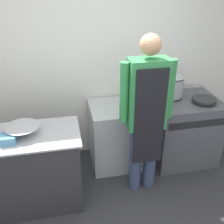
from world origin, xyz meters
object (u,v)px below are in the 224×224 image
(mixing_bowl, at_px, (23,130))
(saute_pan, at_px, (204,100))
(stove, at_px, (183,129))
(fridge_unit, at_px, (115,135))
(stock_pot, at_px, (171,85))
(person_cook, at_px, (146,111))
(plastic_tub, at_px, (8,139))

(mixing_bowl, bearing_deg, saute_pan, 7.79)
(stove, height_order, fridge_unit, stove)
(fridge_unit, relative_size, stock_pot, 2.58)
(fridge_unit, height_order, person_cook, person_cook)
(stock_pot, bearing_deg, mixing_bowl, -163.06)
(stove, xyz_separation_m, stock_pot, (-0.19, 0.13, 0.61))
(fridge_unit, height_order, mixing_bowl, mixing_bowl)
(stove, height_order, person_cook, person_cook)
(mixing_bowl, bearing_deg, fridge_unit, 25.00)
(plastic_tub, bearing_deg, mixing_bowl, 44.89)
(stove, relative_size, plastic_tub, 6.30)
(stove, height_order, saute_pan, saute_pan)
(stove, bearing_deg, fridge_unit, 175.55)
(fridge_unit, relative_size, person_cook, 0.46)
(fridge_unit, xyz_separation_m, saute_pan, (1.10, -0.20, 0.51))
(mixing_bowl, height_order, stock_pot, stock_pot)
(fridge_unit, xyz_separation_m, mixing_bowl, (-1.06, -0.49, 0.51))
(saute_pan, bearing_deg, stock_pot, 144.33)
(mixing_bowl, relative_size, plastic_tub, 2.39)
(person_cook, bearing_deg, stove, 33.34)
(person_cook, bearing_deg, saute_pan, 21.25)
(saute_pan, bearing_deg, plastic_tub, -169.63)
(mixing_bowl, bearing_deg, stock_pot, 16.94)
(saute_pan, bearing_deg, mixing_bowl, -172.21)
(stove, height_order, plastic_tub, plastic_tub)
(stove, height_order, mixing_bowl, mixing_bowl)
(stove, xyz_separation_m, saute_pan, (0.17, -0.13, 0.49))
(fridge_unit, bearing_deg, saute_pan, -10.24)
(saute_pan, bearing_deg, fridge_unit, 169.76)
(person_cook, distance_m, saute_pan, 0.95)
(fridge_unit, distance_m, stock_pot, 0.98)
(mixing_bowl, bearing_deg, stove, 11.94)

